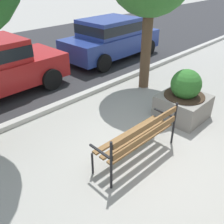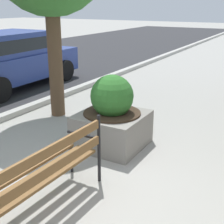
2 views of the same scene
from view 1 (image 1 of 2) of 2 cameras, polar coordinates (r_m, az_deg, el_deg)
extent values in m
plane|color=#9E9B93|center=(4.95, 8.52, -9.92)|extent=(80.00, 80.00, 0.00)
cube|color=#B2AFA8|center=(6.69, -11.64, 1.90)|extent=(60.00, 0.20, 0.12)
cube|color=brown|center=(4.54, 7.06, -6.78)|extent=(1.70, 0.15, 0.04)
cube|color=brown|center=(4.63, 5.34, -5.84)|extent=(1.70, 0.15, 0.04)
cube|color=brown|center=(4.72, 3.69, -4.93)|extent=(1.70, 0.15, 0.04)
cube|color=brown|center=(4.39, 8.11, -5.50)|extent=(1.70, 0.07, 0.11)
cube|color=brown|center=(4.27, 8.32, -3.10)|extent=(1.70, 0.07, 0.11)
cylinder|color=black|center=(4.40, -4.55, -11.84)|extent=(0.04, 0.04, 0.45)
cylinder|color=black|center=(3.97, -0.20, -12.46)|extent=(0.04, 0.04, 0.95)
cube|color=black|center=(4.02, -2.91, -9.06)|extent=(0.05, 0.48, 0.03)
cylinder|color=black|center=(5.44, 9.75, -2.99)|extent=(0.04, 0.04, 0.45)
cylinder|color=black|center=(5.09, 14.19, -2.67)|extent=(0.04, 0.04, 0.95)
cube|color=black|center=(5.14, 11.89, -0.16)|extent=(0.05, 0.48, 0.03)
cube|color=gray|center=(6.18, 16.01, 1.22)|extent=(1.05, 1.05, 0.57)
cylinder|color=#38281C|center=(6.05, 16.41, 3.70)|extent=(0.95, 0.95, 0.03)
sphere|color=#2D6B28|center=(5.93, 16.80, 6.15)|extent=(0.71, 0.71, 0.71)
cylinder|color=brown|center=(7.38, 7.89, 14.41)|extent=(0.30, 0.30, 2.37)
cylinder|color=black|center=(9.01, -20.07, 10.01)|extent=(0.64, 0.23, 0.64)
cylinder|color=black|center=(7.61, -13.86, 7.39)|extent=(0.64, 0.23, 0.64)
cube|color=navy|center=(10.16, -0.04, 15.68)|extent=(4.13, 1.78, 0.70)
cube|color=navy|center=(9.91, -0.67, 19.16)|extent=(2.16, 1.61, 0.60)
cube|color=black|center=(9.91, -0.67, 19.16)|extent=(2.17, 1.62, 0.33)
cylinder|color=black|center=(11.74, 1.47, 16.21)|extent=(0.64, 0.23, 0.64)
cylinder|color=black|center=(10.72, 8.46, 14.54)|extent=(0.64, 0.23, 0.64)
cylinder|color=black|center=(9.99, -9.11, 13.32)|extent=(0.64, 0.23, 0.64)
cylinder|color=black|center=(8.76, -2.01, 11.28)|extent=(0.64, 0.23, 0.64)
camera|label=2|loc=(1.08, 28.12, -29.19)|focal=50.62mm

